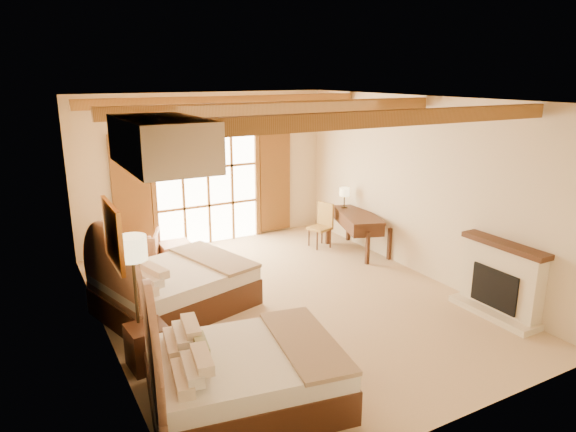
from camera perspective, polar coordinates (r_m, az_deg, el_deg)
floor at (r=8.46m, az=-0.27°, el=-9.35°), size 7.00×7.00×0.00m
wall_back at (r=11.05m, az=-9.05°, el=5.13°), size 5.50×0.00×5.50m
wall_left at (r=7.08m, az=-20.24°, el=-1.54°), size 0.00×7.00×7.00m
wall_right at (r=9.51m, az=14.43°, el=3.15°), size 0.00×7.00×7.00m
ceiling at (r=7.68m, az=-0.30°, el=12.85°), size 7.00×7.00×0.00m
ceiling_beams at (r=7.69m, az=-0.30°, el=11.96°), size 5.39×4.60×0.18m
french_doors at (r=11.06m, az=-8.87°, el=3.30°), size 3.95×0.08×2.60m
fireplace at (r=8.43m, az=22.49°, el=-6.92°), size 0.46×1.40×1.16m
painting at (r=6.33m, az=-18.85°, el=-1.95°), size 0.06×0.95×0.75m
canopy_valance at (r=4.94m, az=-13.88°, el=7.98°), size 0.70×1.40×0.45m
bed_near at (r=5.86m, az=-6.10°, el=-17.05°), size 2.32×1.88×1.36m
bed_far at (r=8.17m, az=-13.41°, el=-7.46°), size 2.56×2.14×1.42m
nightstand at (r=6.83m, az=-15.31°, el=-13.80°), size 0.50×0.50×0.55m
floor_lamp at (r=6.48m, az=-16.89°, el=-4.31°), size 0.36×0.36×1.69m
armchair at (r=10.04m, az=-16.42°, el=-3.65°), size 1.03×1.05×0.74m
ottoman at (r=10.19m, az=-12.33°, el=-4.05°), size 0.58×0.58×0.41m
desk at (r=10.64m, az=7.72°, el=-1.68°), size 1.10×1.63×0.81m
desk_chair at (r=10.90m, az=3.64°, el=-1.95°), size 0.52×0.52×0.94m
desk_lamp at (r=10.91m, az=6.30°, el=2.60°), size 0.21×0.21×0.43m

